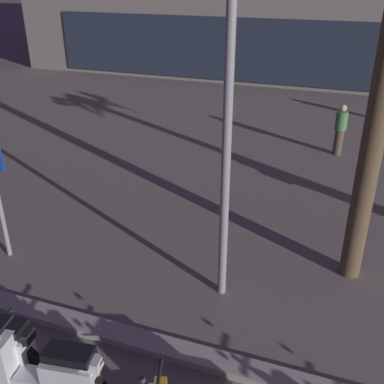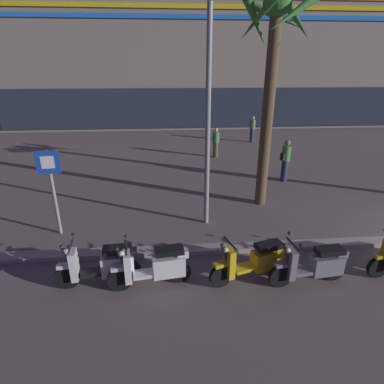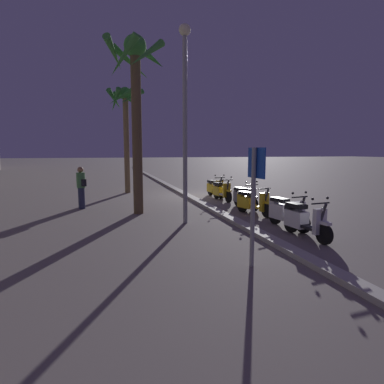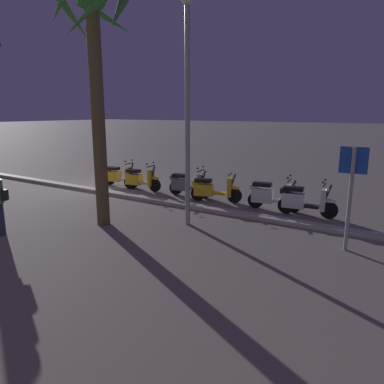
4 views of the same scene
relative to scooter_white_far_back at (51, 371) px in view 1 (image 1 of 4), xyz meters
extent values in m
cylinder|color=black|center=(-0.61, 0.18, -0.21)|extent=(0.53, 0.15, 0.52)
cube|color=white|center=(-0.82, 0.16, -0.02)|extent=(0.71, 0.39, 0.46)
cube|color=black|center=(-0.80, 0.16, 0.35)|extent=(0.63, 0.36, 0.12)
cube|color=black|center=(-0.53, 0.19, 0.25)|extent=(0.26, 0.22, 0.16)
cube|color=white|center=(-0.19, -0.03, -0.15)|extent=(0.63, 0.36, 0.08)
cube|color=white|center=(0.26, 0.04, -0.02)|extent=(0.72, 0.41, 0.46)
cube|color=black|center=(0.28, 0.04, 0.35)|extent=(0.64, 0.38, 0.12)
cube|color=white|center=(-0.58, -0.08, 0.08)|extent=(0.19, 0.36, 0.66)
cylinder|color=black|center=(-0.58, -0.08, 0.55)|extent=(0.12, 0.56, 0.04)
cube|color=white|center=(0.56, 0.08, 0.25)|extent=(0.27, 0.23, 0.16)
sphere|color=black|center=(-0.60, 0.16, 0.67)|extent=(0.07, 0.07, 0.07)
cylinder|color=black|center=(1.53, -0.10, 0.55)|extent=(0.20, 0.55, 0.04)
cylinder|color=brown|center=(3.43, 4.11, 2.54)|extent=(0.36, 0.36, 6.02)
cylinder|color=brown|center=(2.78, 10.14, -0.09)|extent=(0.26, 0.26, 0.76)
cylinder|color=#4C8C4C|center=(2.78, 10.14, 0.56)|extent=(0.34, 0.34, 0.54)
sphere|color=beige|center=(2.78, 10.14, 0.93)|extent=(0.21, 0.21, 0.21)
cylinder|color=#939399|center=(1.40, 2.81, 2.43)|extent=(0.14, 0.14, 5.80)
camera|label=1|loc=(3.08, -3.28, 4.55)|focal=42.77mm
camera|label=2|loc=(0.33, -5.51, 3.90)|focal=28.98mm
camera|label=3|loc=(-8.51, 5.32, 1.86)|focal=29.89mm
camera|label=4|loc=(-4.07, 11.15, 2.70)|focal=33.94mm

